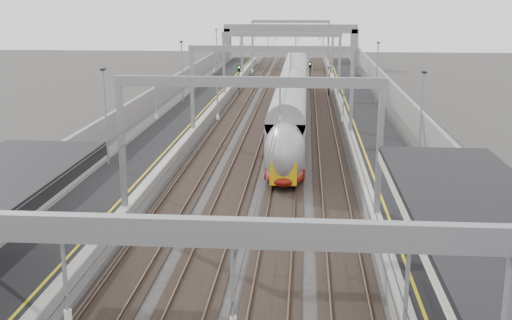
# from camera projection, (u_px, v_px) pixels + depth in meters

# --- Properties ---
(platform_left) EXTENTS (4.00, 120.00, 1.00)m
(platform_left) POSITION_uv_depth(u_px,v_px,m) (180.00, 126.00, 54.89)
(platform_left) COLOR black
(platform_left) RESTS_ON ground
(platform_right) EXTENTS (4.00, 120.00, 1.00)m
(platform_right) POSITION_uv_depth(u_px,v_px,m) (368.00, 129.00, 53.69)
(platform_right) COLOR black
(platform_right) RESTS_ON ground
(tracks) EXTENTS (11.40, 140.00, 0.20)m
(tracks) POSITION_uv_depth(u_px,v_px,m) (273.00, 133.00, 54.40)
(tracks) COLOR black
(tracks) RESTS_ON ground
(overhead_line) EXTENTS (13.00, 140.00, 6.60)m
(overhead_line) POSITION_uv_depth(u_px,v_px,m) (277.00, 54.00, 59.29)
(overhead_line) COLOR gray
(overhead_line) RESTS_ON platform_left
(overbridge) EXTENTS (22.00, 2.20, 6.90)m
(overbridge) POSITION_uv_depth(u_px,v_px,m) (290.00, 34.00, 106.25)
(overbridge) COLOR gray
(overbridge) RESTS_ON ground
(wall_left) EXTENTS (0.30, 120.00, 3.20)m
(wall_left) POSITION_uv_depth(u_px,v_px,m) (142.00, 113.00, 54.86)
(wall_left) COLOR gray
(wall_left) RESTS_ON ground
(wall_right) EXTENTS (0.30, 120.00, 3.20)m
(wall_right) POSITION_uv_depth(u_px,v_px,m) (408.00, 117.00, 53.18)
(wall_right) COLOR gray
(wall_right) RESTS_ON ground
(train) EXTENTS (2.51, 45.75, 3.98)m
(train) POSITION_uv_depth(u_px,v_px,m) (292.00, 103.00, 57.82)
(train) COLOR maroon
(train) RESTS_ON ground
(signal_green) EXTENTS (0.32, 0.32, 3.48)m
(signal_green) POSITION_uv_depth(u_px,v_px,m) (239.00, 74.00, 75.74)
(signal_green) COLOR black
(signal_green) RESTS_ON ground
(signal_red_near) EXTENTS (0.32, 0.32, 3.48)m
(signal_red_near) POSITION_uv_depth(u_px,v_px,m) (310.00, 70.00, 79.67)
(signal_red_near) COLOR black
(signal_red_near) RESTS_ON ground
(signal_red_far) EXTENTS (0.32, 0.32, 3.48)m
(signal_red_far) POSITION_uv_depth(u_px,v_px,m) (329.00, 75.00, 74.47)
(signal_red_far) COLOR black
(signal_red_far) RESTS_ON ground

